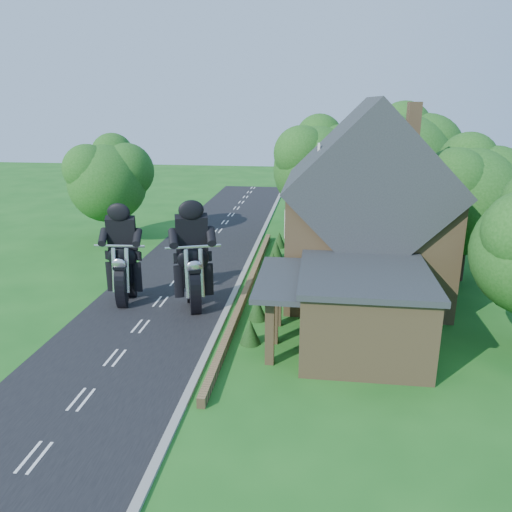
# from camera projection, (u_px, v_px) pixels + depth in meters

# --- Properties ---
(ground) EXTENTS (120.00, 120.00, 0.00)m
(ground) POSITION_uv_depth(u_px,v_px,m) (141.00, 327.00, 23.18)
(ground) COLOR #1A5919
(ground) RESTS_ON ground
(road) EXTENTS (7.00, 80.00, 0.02)m
(road) POSITION_uv_depth(u_px,v_px,m) (141.00, 326.00, 23.18)
(road) COLOR black
(road) RESTS_ON ground
(kerb) EXTENTS (0.30, 80.00, 0.12)m
(kerb) POSITION_uv_depth(u_px,v_px,m) (218.00, 330.00, 22.72)
(kerb) COLOR gray
(kerb) RESTS_ON ground
(garden_wall) EXTENTS (0.30, 22.00, 0.40)m
(garden_wall) POSITION_uv_depth(u_px,v_px,m) (247.00, 288.00, 27.33)
(garden_wall) COLOR olive
(garden_wall) RESTS_ON ground
(house) EXTENTS (9.54, 8.64, 10.24)m
(house) POSITION_uv_depth(u_px,v_px,m) (366.00, 214.00, 26.29)
(house) COLOR olive
(house) RESTS_ON ground
(annex) EXTENTS (7.05, 5.94, 3.44)m
(annex) POSITION_uv_depth(u_px,v_px,m) (360.00, 309.00, 20.69)
(annex) COLOR olive
(annex) RESTS_ON ground
(tree_house_right) EXTENTS (6.51, 6.00, 8.40)m
(tree_house_right) POSITION_uv_depth(u_px,v_px,m) (476.00, 192.00, 27.76)
(tree_house_right) COLOR black
(tree_house_right) RESTS_ON ground
(tree_behind_house) EXTENTS (7.81, 7.20, 10.08)m
(tree_behind_house) POSITION_uv_depth(u_px,v_px,m) (410.00, 158.00, 34.88)
(tree_behind_house) COLOR black
(tree_behind_house) RESTS_ON ground
(tree_behind_left) EXTENTS (6.94, 6.40, 9.16)m
(tree_behind_left) POSITION_uv_depth(u_px,v_px,m) (323.00, 162.00, 36.69)
(tree_behind_left) COLOR black
(tree_behind_left) RESTS_ON ground
(tree_far_road) EXTENTS (6.08, 5.60, 7.84)m
(tree_far_road) POSITION_uv_depth(u_px,v_px,m) (112.00, 176.00, 35.94)
(tree_far_road) COLOR black
(tree_far_road) RESTS_ON ground
(shrub_a) EXTENTS (0.90, 0.90, 1.10)m
(shrub_a) POSITION_uv_depth(u_px,v_px,m) (250.00, 332.00, 21.42)
(shrub_a) COLOR black
(shrub_a) RESTS_ON ground
(shrub_b) EXTENTS (0.90, 0.90, 1.10)m
(shrub_b) POSITION_uv_depth(u_px,v_px,m) (258.00, 309.00, 23.79)
(shrub_b) COLOR black
(shrub_b) RESTS_ON ground
(shrub_c) EXTENTS (0.90, 0.90, 1.10)m
(shrub_c) POSITION_uv_depth(u_px,v_px,m) (263.00, 290.00, 26.16)
(shrub_c) COLOR black
(shrub_c) RESTS_ON ground
(shrub_d) EXTENTS (0.90, 0.90, 1.10)m
(shrub_d) POSITION_uv_depth(u_px,v_px,m) (273.00, 261.00, 30.89)
(shrub_d) COLOR black
(shrub_d) RESTS_ON ground
(shrub_e) EXTENTS (0.90, 0.90, 1.10)m
(shrub_e) POSITION_uv_depth(u_px,v_px,m) (276.00, 250.00, 33.26)
(shrub_e) COLOR black
(shrub_e) RESTS_ON ground
(shrub_f) EXTENTS (0.90, 0.90, 1.10)m
(shrub_f) POSITION_uv_depth(u_px,v_px,m) (279.00, 240.00, 35.63)
(shrub_f) COLOR black
(shrub_f) RESTS_ON ground
(motorcycle_lead) EXTENTS (1.03, 1.85, 1.67)m
(motorcycle_lead) POSITION_uv_depth(u_px,v_px,m) (194.00, 293.00, 24.95)
(motorcycle_lead) COLOR black
(motorcycle_lead) RESTS_ON ground
(motorcycle_follow) EXTENTS (0.56, 1.73, 1.58)m
(motorcycle_follow) POSITION_uv_depth(u_px,v_px,m) (126.00, 288.00, 25.69)
(motorcycle_follow) COLOR black
(motorcycle_follow) RESTS_ON ground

